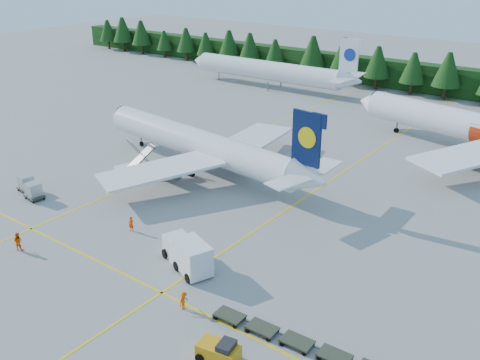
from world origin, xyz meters
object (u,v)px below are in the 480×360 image
Objects in this scene: airliner_red at (478,129)px; airstairs at (130,170)px; baggage_tug at (219,351)px; airliner_navy at (193,143)px; service_truck at (187,253)px.

airliner_red reaches higher than airstairs.
baggage_tug is (-2.88, -57.66, -3.10)m from airliner_red.
airliner_navy is 39.60m from baggage_tug.
airstairs is at bearing -121.40° from airliner_red.
airliner_navy is 5.94× the size of service_truck.
airliner_red reaches higher than baggage_tug.
airliner_red is 6.46× the size of service_truck.
airliner_red is at bearing 77.04° from baggage_tug.
airliner_navy is at bearing -124.26° from airliner_red.
baggage_tug is at bearing -38.74° from airliner_navy.
airstairs reaches higher than baggage_tug.
baggage_tug is (10.61, -8.17, -0.72)m from service_truck.
baggage_tug is at bearing -13.67° from airstairs.
airstairs is at bearing 171.71° from service_truck.
airstairs is 38.02m from baggage_tug.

